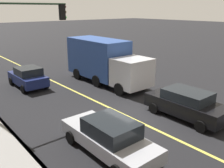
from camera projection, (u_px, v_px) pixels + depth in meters
The scene contains 8 objects.
ground at pixel (129, 117), 13.45m from camera, with size 200.00×200.00×0.00m, color black.
curb_edge at pixel (30, 153), 9.97m from camera, with size 80.00×0.16×0.15m, color slate.
lane_stripe_center at pixel (129, 117), 13.45m from camera, with size 80.00×0.16×0.01m, color #D8CC4C.
car_silver at pixel (109, 136), 9.95m from camera, with size 4.72×1.91×1.50m.
car_navy at pixel (28, 77), 18.43m from camera, with size 3.80×1.94×1.55m.
car_black at pixel (186, 104), 13.20m from camera, with size 4.45×1.99×1.57m.
truck_blue at pixel (104, 61), 19.27m from camera, with size 7.84×2.62×3.42m.
traffic_light_mast at pixel (16, 36), 12.88m from camera, with size 0.28×4.97×6.29m.
Camera 1 is at (-8.80, 8.64, 5.76)m, focal length 39.06 mm.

